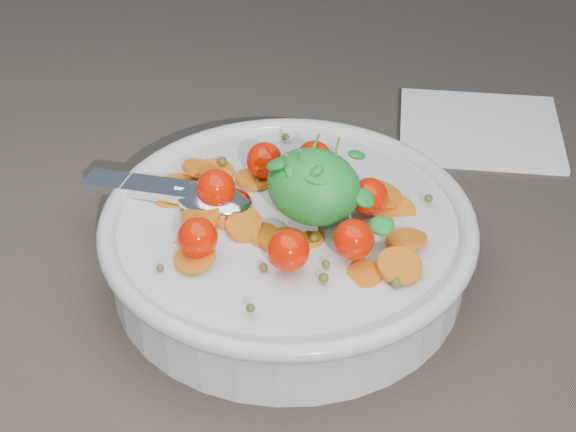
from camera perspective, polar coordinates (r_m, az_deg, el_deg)
The scene contains 3 objects.
ground at distance 0.67m, azimuth 0.88°, elevation -3.44°, with size 6.00×6.00×0.00m, color brown.
bowl at distance 0.64m, azimuth 0.00°, elevation -1.58°, with size 0.29×0.27×0.12m.
napkin at distance 0.84m, azimuth 12.30°, elevation 5.50°, with size 0.15×0.13×0.01m, color white.
Camera 1 is at (0.29, -0.41, 0.44)m, focal length 55.00 mm.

